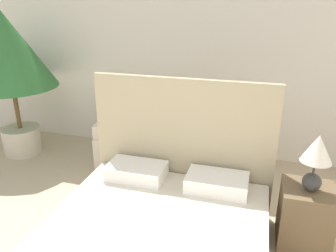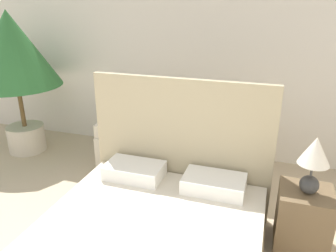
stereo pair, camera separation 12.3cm
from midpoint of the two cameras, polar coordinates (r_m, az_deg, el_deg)
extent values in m
cube|color=silver|center=(4.46, 2.60, 13.28)|extent=(10.00, 0.06, 2.90)
cube|color=beige|center=(2.65, -4.66, -19.81)|extent=(1.73, 1.92, 0.18)
cube|color=tan|center=(3.27, 1.34, -3.58)|extent=(1.80, 0.06, 1.38)
cube|color=white|center=(3.27, -6.61, -7.81)|extent=(0.56, 0.35, 0.14)
cube|color=white|center=(3.08, 7.37, -9.77)|extent=(0.56, 0.35, 0.14)
cube|color=beige|center=(4.40, -8.63, -3.80)|extent=(0.67, 0.66, 0.44)
cube|color=beige|center=(4.48, -7.94, 2.72)|extent=(0.60, 0.13, 0.44)
cube|color=beige|center=(4.37, -11.99, 0.03)|extent=(0.17, 0.54, 0.16)
cube|color=beige|center=(4.22, -5.60, -0.35)|extent=(0.17, 0.54, 0.16)
cube|color=beige|center=(4.13, 3.41, -5.36)|extent=(0.60, 0.60, 0.44)
cube|color=beige|center=(4.20, 4.34, 1.59)|extent=(0.60, 0.06, 0.44)
cube|color=beige|center=(4.06, 0.05, -1.14)|extent=(0.10, 0.53, 0.16)
cube|color=beige|center=(3.96, 7.05, -1.88)|extent=(0.10, 0.53, 0.16)
cylinder|color=beige|center=(5.13, -24.67, -2.25)|extent=(0.51, 0.51, 0.38)
cylinder|color=brown|center=(4.98, -25.51, 2.88)|extent=(0.06, 0.06, 0.59)
cone|color=#2D6B33|center=(4.82, -26.99, 11.77)|extent=(1.19, 1.19, 0.98)
cube|color=brown|center=(3.19, 21.69, -14.41)|extent=(0.44, 0.42, 0.56)
sphere|color=#333333|center=(2.98, 22.65, -8.99)|extent=(0.16, 0.16, 0.16)
cylinder|color=#333333|center=(2.92, 23.02, -6.69)|extent=(0.02, 0.02, 0.11)
cone|color=silver|center=(2.85, 23.51, -3.62)|extent=(0.25, 0.25, 0.23)
camera|label=1|loc=(0.06, -90.97, -0.37)|focal=35.00mm
camera|label=2|loc=(0.06, 89.03, 0.37)|focal=35.00mm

